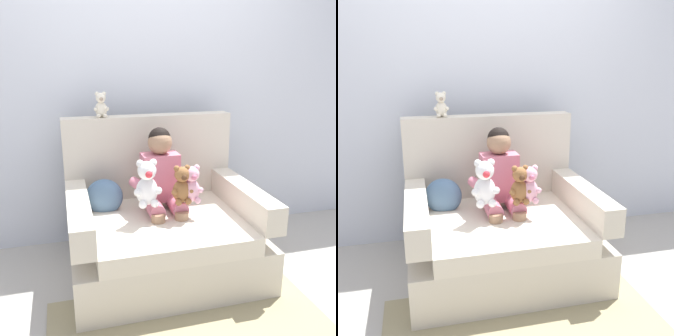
{
  "view_description": "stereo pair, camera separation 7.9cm",
  "coord_description": "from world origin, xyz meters",
  "views": [
    {
      "loc": [
        -0.63,
        -2.38,
        1.5
      ],
      "look_at": [
        0.02,
        -0.05,
        0.79
      ],
      "focal_mm": 41.44,
      "sensor_mm": 36.0,
      "label": 1
    },
    {
      "loc": [
        -0.55,
        -2.4,
        1.5
      ],
      "look_at": [
        0.02,
        -0.05,
        0.79
      ],
      "focal_mm": 41.44,
      "sensor_mm": 36.0,
      "label": 2
    }
  ],
  "objects": [
    {
      "name": "plush_pink",
      "position": [
        0.17,
        -0.08,
        0.67
      ],
      "size": [
        0.15,
        0.12,
        0.26
      ],
      "rotation": [
        0.0,
        0.0,
        -0.34
      ],
      "color": "#EAA8BC",
      "rests_on": "armchair"
    },
    {
      "name": "ground_plane",
      "position": [
        0.0,
        0.0,
        0.0
      ],
      "size": [
        8.0,
        8.0,
        0.0
      ],
      "primitive_type": "plane",
      "color": "#ADA89E"
    },
    {
      "name": "plush_white",
      "position": [
        -0.13,
        -0.06,
        0.69
      ],
      "size": [
        0.19,
        0.15,
        0.31
      ],
      "rotation": [
        0.0,
        0.0,
        -0.33
      ],
      "color": "white",
      "rests_on": "armchair"
    },
    {
      "name": "armchair",
      "position": [
        0.0,
        0.06,
        0.31
      ],
      "size": [
        1.28,
        1.03,
        1.06
      ],
      "color": "beige",
      "rests_on": "ground"
    },
    {
      "name": "seated_child",
      "position": [
        0.02,
        0.09,
        0.65
      ],
      "size": [
        0.45,
        0.39,
        0.82
      ],
      "rotation": [
        0.0,
        0.0,
        -0.11
      ],
      "color": "#C66B7F",
      "rests_on": "armchair"
    },
    {
      "name": "throw_pillow",
      "position": [
        -0.38,
        0.19,
        0.54
      ],
      "size": [
        0.27,
        0.15,
        0.26
      ],
      "primitive_type": "ellipsoid",
      "rotation": [
        0.0,
        0.0,
        -0.13
      ],
      "color": "slate",
      "rests_on": "armchair"
    },
    {
      "name": "plush_brown",
      "position": [
        0.1,
        -0.08,
        0.67
      ],
      "size": [
        0.16,
        0.13,
        0.26
      ],
      "rotation": [
        0.0,
        0.0,
        0.31
      ],
      "color": "brown",
      "rests_on": "armchair"
    },
    {
      "name": "back_wall",
      "position": [
        0.0,
        0.72,
        1.3
      ],
      "size": [
        6.0,
        0.1,
        2.6
      ],
      "primitive_type": "cube",
      "color": "silver",
      "rests_on": "ground"
    },
    {
      "name": "plush_cream_on_backrest",
      "position": [
        -0.35,
        0.44,
        1.15
      ],
      "size": [
        0.11,
        0.09,
        0.18
      ],
      "rotation": [
        0.0,
        0.0,
        -0.09
      ],
      "color": "silver",
      "rests_on": "armchair"
    }
  ]
}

